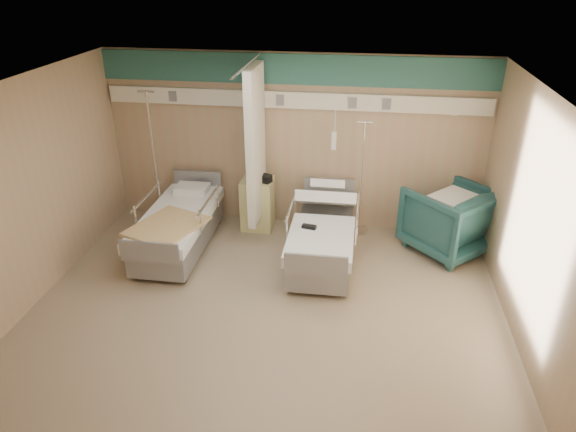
{
  "coord_description": "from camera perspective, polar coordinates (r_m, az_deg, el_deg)",
  "views": [
    {
      "loc": [
        1.06,
        -5.24,
        4.03
      ],
      "look_at": [
        0.19,
        0.6,
        1.05
      ],
      "focal_mm": 32.0,
      "sensor_mm": 36.0,
      "label": 1
    }
  ],
  "objects": [
    {
      "name": "iv_stand_left",
      "position": [
        8.86,
        -14.14,
        2.11
      ],
      "size": [
        0.4,
        0.4,
        2.23
      ],
      "rotation": [
        0.0,
        0.0,
        -0.16
      ],
      "color": "silver",
      "rests_on": "ground"
    },
    {
      "name": "toiletry_bag",
      "position": [
        8.14,
        -2.67,
        4.2
      ],
      "size": [
        0.26,
        0.22,
        0.12
      ],
      "primitive_type": "cube",
      "rotation": [
        0.0,
        0.0,
        -0.38
      ],
      "color": "black",
      "rests_on": "bedside_cabinet"
    },
    {
      "name": "room_walls",
      "position": [
        6.01,
        -2.58,
        5.56
      ],
      "size": [
        6.04,
        5.04,
        2.82
      ],
      "color": "tan",
      "rests_on": "ground"
    },
    {
      "name": "visitor_armchair",
      "position": [
        8.08,
        17.47,
        -0.37
      ],
      "size": [
        1.58,
        1.58,
        1.03
      ],
      "primitive_type": "imported",
      "rotation": [
        0.0,
        0.0,
        3.89
      ],
      "color": "#1D484A",
      "rests_on": "ground"
    },
    {
      "name": "bedside_cabinet",
      "position": [
        8.42,
        -3.39,
        1.36
      ],
      "size": [
        0.5,
        0.48,
        0.85
      ],
      "primitive_type": "cube",
      "color": "#D7D686",
      "rests_on": "ground"
    },
    {
      "name": "waffle_blanket",
      "position": [
        7.82,
        18.31,
        3.07
      ],
      "size": [
        0.85,
        0.85,
        0.07
      ],
      "primitive_type": "cube",
      "rotation": [
        0.0,
        0.0,
        3.95
      ],
      "color": "white",
      "rests_on": "visitor_armchair"
    },
    {
      "name": "bed_left",
      "position": [
        7.98,
        -12.08,
        -1.65
      ],
      "size": [
        1.0,
        2.16,
        0.63
      ],
      "primitive_type": null,
      "color": "white",
      "rests_on": "ground"
    },
    {
      "name": "ground",
      "position": [
        6.69,
        -2.4,
        -10.29
      ],
      "size": [
        6.0,
        5.0,
        0.0
      ],
      "primitive_type": "cube",
      "color": "gray",
      "rests_on": "ground"
    },
    {
      "name": "iv_stand_right",
      "position": [
        8.35,
        7.88,
        0.57
      ],
      "size": [
        0.33,
        0.33,
        1.86
      ],
      "rotation": [
        0.0,
        0.0,
        0.31
      ],
      "color": "silver",
      "rests_on": "ground"
    },
    {
      "name": "call_remote",
      "position": [
        7.21,
        2.36,
        -1.19
      ],
      "size": [
        0.21,
        0.13,
        0.04
      ],
      "primitive_type": "cube",
      "rotation": [
        0.0,
        0.0,
        -0.2
      ],
      "color": "black",
      "rests_on": "bed_right"
    },
    {
      "name": "bed_right",
      "position": [
        7.54,
        3.87,
        -2.86
      ],
      "size": [
        1.0,
        2.16,
        0.63
      ],
      "primitive_type": null,
      "color": "white",
      "rests_on": "ground"
    },
    {
      "name": "white_cup",
      "position": [
        8.36,
        -4.17,
        4.8
      ],
      "size": [
        0.11,
        0.11,
        0.13
      ],
      "primitive_type": "cylinder",
      "rotation": [
        0.0,
        0.0,
        -0.25
      ],
      "color": "white",
      "rests_on": "bedside_cabinet"
    },
    {
      "name": "tan_blanket",
      "position": [
        7.44,
        -13.28,
        -1.09
      ],
      "size": [
        1.12,
        1.25,
        0.04
      ],
      "primitive_type": "cube",
      "rotation": [
        0.0,
        0.0,
        -0.35
      ],
      "color": "tan",
      "rests_on": "bed_left"
    }
  ]
}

